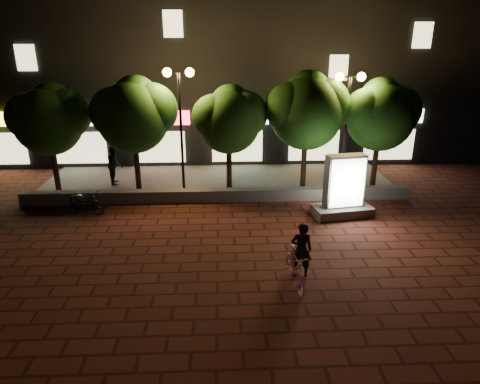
{
  "coord_description": "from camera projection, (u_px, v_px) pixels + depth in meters",
  "views": [
    {
      "loc": [
        0.16,
        -12.39,
        6.36
      ],
      "look_at": [
        0.8,
        1.5,
        1.29
      ],
      "focal_mm": 31.58,
      "sensor_mm": 36.0,
      "label": 1
    }
  ],
  "objects": [
    {
      "name": "sidewalk",
      "position": [
        218.0,
        181.0,
        19.88
      ],
      "size": [
        16.0,
        5.0,
        0.08
      ],
      "primitive_type": "cube",
      "color": "slate",
      "rests_on": "ground"
    },
    {
      "name": "ad_kiosk",
      "position": [
        344.0,
        192.0,
        15.8
      ],
      "size": [
        2.34,
        1.44,
        2.38
      ],
      "color": "slate",
      "rests_on": "ground"
    },
    {
      "name": "scooter_pink",
      "position": [
        295.0,
        268.0,
        11.38
      ],
      "size": [
        0.67,
        1.8,
        1.06
      ],
      "primitive_type": "imported",
      "rotation": [
        0.0,
        0.0,
        0.1
      ],
      "color": "pink",
      "rests_on": "ground"
    },
    {
      "name": "tree_far_left",
      "position": [
        49.0,
        117.0,
        17.5
      ],
      "size": [
        3.36,
        2.8,
        4.63
      ],
      "color": "black",
      "rests_on": "sidewalk"
    },
    {
      "name": "tree_far_right",
      "position": [
        381.0,
        113.0,
        18.07
      ],
      "size": [
        3.48,
        2.9,
        4.76
      ],
      "color": "black",
      "rests_on": "sidewalk"
    },
    {
      "name": "pedestrian",
      "position": [
        115.0,
        164.0,
        19.16
      ],
      "size": [
        0.8,
        0.96,
        1.78
      ],
      "primitive_type": "imported",
      "rotation": [
        0.0,
        0.0,
        1.73
      ],
      "color": "black",
      "rests_on": "sidewalk"
    },
    {
      "name": "tree_mid",
      "position": [
        230.0,
        117.0,
        17.85
      ],
      "size": [
        3.24,
        2.7,
        4.5
      ],
      "color": "black",
      "rests_on": "sidewalk"
    },
    {
      "name": "rider",
      "position": [
        301.0,
        250.0,
        11.74
      ],
      "size": [
        0.63,
        0.44,
        1.64
      ],
      "primitive_type": "imported",
      "rotation": [
        0.0,
        0.0,
        3.05
      ],
      "color": "black",
      "rests_on": "ground"
    },
    {
      "name": "street_lamp_right",
      "position": [
        348.0,
        101.0,
        17.58
      ],
      "size": [
        1.26,
        0.36,
        4.98
      ],
      "color": "black",
      "rests_on": "sidewalk"
    },
    {
      "name": "building_block",
      "position": [
        217.0,
        64.0,
        24.28
      ],
      "size": [
        28.0,
        8.12,
        11.3
      ],
      "color": "black",
      "rests_on": "ground"
    },
    {
      "name": "tree_right",
      "position": [
        308.0,
        108.0,
        17.87
      ],
      "size": [
        3.72,
        3.1,
        5.07
      ],
      "color": "black",
      "rests_on": "sidewalk"
    },
    {
      "name": "ground",
      "position": [
        218.0,
        245.0,
        13.8
      ],
      "size": [
        80.0,
        80.0,
        0.0
      ],
      "primitive_type": "plane",
      "color": "#502219",
      "rests_on": "ground"
    },
    {
      "name": "retaining_wall",
      "position": [
        218.0,
        195.0,
        17.47
      ],
      "size": [
        16.0,
        0.45,
        0.5
      ],
      "primitive_type": "cube",
      "color": "slate",
      "rests_on": "ground"
    },
    {
      "name": "scooter_parked",
      "position": [
        86.0,
        201.0,
        16.23
      ],
      "size": [
        1.84,
        1.44,
        0.93
      ],
      "primitive_type": "imported",
      "rotation": [
        0.0,
        0.0,
        1.04
      ],
      "color": "black",
      "rests_on": "ground"
    },
    {
      "name": "tree_left",
      "position": [
        134.0,
        113.0,
        17.6
      ],
      "size": [
        3.6,
        3.0,
        4.89
      ],
      "color": "black",
      "rests_on": "sidewalk"
    },
    {
      "name": "street_lamp_left",
      "position": [
        180.0,
        99.0,
        17.23
      ],
      "size": [
        1.26,
        0.36,
        5.18
      ],
      "color": "black",
      "rests_on": "sidewalk"
    }
  ]
}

